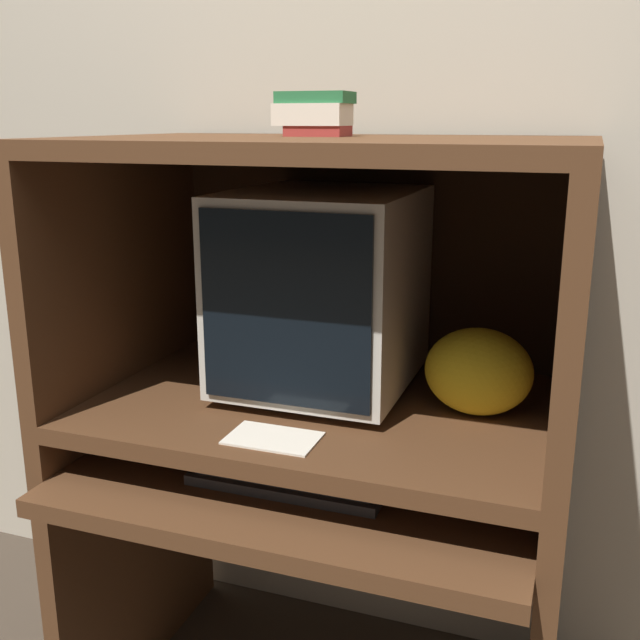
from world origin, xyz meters
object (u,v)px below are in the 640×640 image
crt_monitor (323,289)px  mouse (429,499)px  book_stack (314,113)px  keyboard (290,478)px  snack_bag (478,372)px

crt_monitor → mouse: crt_monitor is taller
crt_monitor → mouse: size_ratio=6.04×
mouse → book_stack: size_ratio=0.48×
keyboard → book_stack: bearing=99.2°
crt_monitor → keyboard: size_ratio=1.14×
keyboard → mouse: 0.27m
mouse → book_stack: bearing=141.6°
crt_monitor → keyboard: 0.41m
crt_monitor → snack_bag: bearing=-6.4°
mouse → crt_monitor: bearing=140.8°
snack_bag → book_stack: size_ratio=1.43×
crt_monitor → mouse: 0.49m
keyboard → mouse: size_ratio=5.31×
mouse → snack_bag: 0.28m
crt_monitor → book_stack: size_ratio=2.92×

